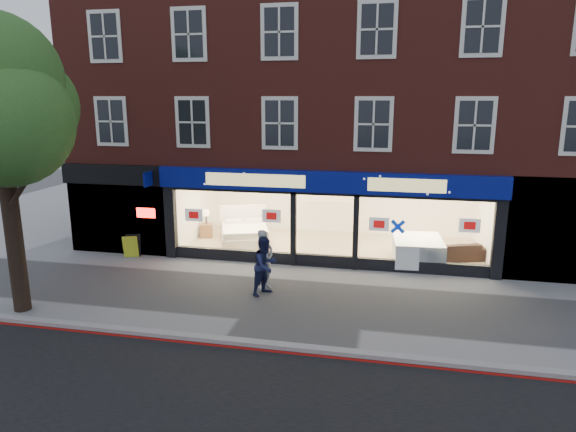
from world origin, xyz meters
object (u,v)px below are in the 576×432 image
(a_board, at_px, (132,246))
(pedestrian_grey, at_px, (265,260))
(display_bed, at_px, (245,233))
(pedestrian_blue, at_px, (265,266))
(sofa, at_px, (454,251))
(mattress_stack, at_px, (417,250))

(a_board, distance_m, pedestrian_grey, 5.86)
(display_bed, xyz_separation_m, pedestrian_blue, (2.10, -4.92, 0.42))
(display_bed, height_order, sofa, display_bed)
(display_bed, height_order, mattress_stack, display_bed)
(display_bed, relative_size, a_board, 3.30)
(mattress_stack, xyz_separation_m, a_board, (-10.00, -1.31, -0.10))
(sofa, distance_m, pedestrian_grey, 6.99)
(mattress_stack, relative_size, a_board, 2.65)
(display_bed, bearing_deg, a_board, -164.83)
(mattress_stack, distance_m, pedestrian_grey, 5.68)
(display_bed, height_order, pedestrian_grey, pedestrian_grey)
(display_bed, bearing_deg, pedestrian_blue, -87.10)
(display_bed, xyz_separation_m, mattress_stack, (6.52, -1.16, 0.05))
(pedestrian_blue, bearing_deg, display_bed, 51.87)
(sofa, xyz_separation_m, pedestrian_grey, (-5.81, -3.85, 0.51))
(mattress_stack, bearing_deg, pedestrian_grey, -143.25)
(display_bed, distance_m, mattress_stack, 6.62)
(sofa, distance_m, pedestrian_blue, 7.11)
(display_bed, bearing_deg, mattress_stack, -30.32)
(display_bed, relative_size, pedestrian_grey, 1.47)
(display_bed, distance_m, pedestrian_blue, 5.37)
(display_bed, height_order, a_board, display_bed)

